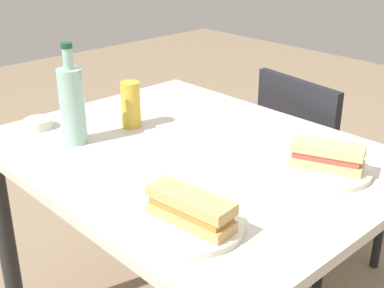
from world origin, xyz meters
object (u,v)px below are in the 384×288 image
at_px(plate_far, 325,170).
at_px(dining_table, 192,184).
at_px(chair_far, 309,165).
at_px(beer_glass, 131,105).
at_px(baguette_sandwich_near, 190,208).
at_px(water_bottle, 72,104).
at_px(plate_near, 190,225).
at_px(olive_bowl, 38,123).
at_px(knife_near, 203,209).
at_px(knife_far, 325,158).
at_px(baguette_sandwich_far, 327,156).

bearing_deg(plate_far, dining_table, -155.35).
relative_size(chair_far, beer_glass, 5.68).
relative_size(baguette_sandwich_near, water_bottle, 0.70).
height_order(dining_table, plate_near, plate_near).
height_order(plate_far, beer_glass, beer_glass).
distance_m(baguette_sandwich_near, beer_glass, 0.63).
bearing_deg(chair_far, olive_bowl, -117.39).
bearing_deg(dining_table, chair_far, 91.08).
xyz_separation_m(chair_far, plate_far, (0.36, -0.48, 0.27)).
xyz_separation_m(plate_near, plate_far, (0.05, 0.44, 0.00)).
relative_size(knife_near, beer_glass, 1.21).
distance_m(chair_far, water_bottle, 0.98).
distance_m(knife_near, olive_bowl, 0.75).
xyz_separation_m(dining_table, knife_far, (0.32, 0.20, 0.13)).
height_order(dining_table, plate_far, plate_far).
xyz_separation_m(baguette_sandwich_near, beer_glass, (-0.57, 0.27, 0.03)).
distance_m(baguette_sandwich_near, knife_far, 0.49).
height_order(baguette_sandwich_near, plate_far, baguette_sandwich_near).
height_order(knife_far, olive_bowl, olive_bowl).
relative_size(water_bottle, olive_bowl, 3.35).
bearing_deg(baguette_sandwich_near, plate_far, 83.58).
xyz_separation_m(baguette_sandwich_near, plate_far, (0.05, 0.44, -0.04)).
relative_size(dining_table, chair_far, 1.36).
xyz_separation_m(baguette_sandwich_near, knife_far, (0.02, 0.49, -0.03)).
bearing_deg(knife_far, water_bottle, -145.17).
bearing_deg(baguette_sandwich_far, water_bottle, -149.41).
bearing_deg(beer_glass, knife_near, -21.43).
xyz_separation_m(chair_far, water_bottle, (-0.27, -0.86, 0.39)).
distance_m(chair_far, knife_far, 0.62).
height_order(baguette_sandwich_far, olive_bowl, baguette_sandwich_far).
bearing_deg(plate_near, beer_glass, 154.45).
bearing_deg(knife_near, knife_far, 85.20).
distance_m(baguette_sandwich_far, beer_glass, 0.64).
bearing_deg(baguette_sandwich_far, baguette_sandwich_near, -96.42).
relative_size(chair_far, plate_far, 3.53).
distance_m(plate_far, knife_far, 0.06).
distance_m(chair_far, knife_near, 0.96).
bearing_deg(knife_far, olive_bowl, -150.62).
relative_size(water_bottle, beer_glass, 2.03).
bearing_deg(olive_bowl, baguette_sandwich_far, 25.97).
bearing_deg(plate_near, chair_far, 108.46).
height_order(chair_far, plate_far, chair_far).
distance_m(plate_far, beer_glass, 0.65).
bearing_deg(knife_near, dining_table, 140.69).
bearing_deg(plate_near, olive_bowl, 176.50).
relative_size(baguette_sandwich_near, plate_far, 0.88).
xyz_separation_m(knife_near, knife_far, (0.04, 0.43, 0.00)).
bearing_deg(dining_table, plate_near, -43.75).
distance_m(plate_near, baguette_sandwich_near, 0.04).
xyz_separation_m(chair_far, plate_near, (0.31, -0.93, 0.27)).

